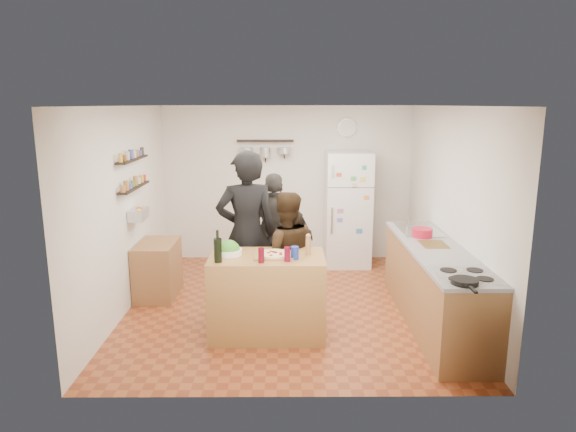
{
  "coord_description": "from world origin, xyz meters",
  "views": [
    {
      "loc": [
        -0.03,
        -6.17,
        2.52
      ],
      "look_at": [
        0.0,
        0.1,
        1.15
      ],
      "focal_mm": 32.0,
      "sensor_mm": 36.0,
      "label": 1
    }
  ],
  "objects_px": {
    "person_center": "(285,256)",
    "counter_run": "(435,287)",
    "side_table": "(158,269)",
    "prep_island": "(267,295)",
    "person_left": "(247,234)",
    "salad_bowl": "(229,252)",
    "wine_bottle": "(218,250)",
    "person_back": "(275,237)",
    "wall_clock": "(347,128)",
    "red_bowl": "(422,233)",
    "salt_canister": "(295,253)",
    "pepper_mill": "(308,246)",
    "fridge": "(348,209)",
    "skillet": "(465,281)"
  },
  "relations": [
    {
      "from": "skillet",
      "to": "red_bowl",
      "type": "relative_size",
      "value": 0.98
    },
    {
      "from": "wall_clock",
      "to": "prep_island",
      "type": "bearing_deg",
      "value": -112.16
    },
    {
      "from": "wine_bottle",
      "to": "person_left",
      "type": "distance_m",
      "value": 0.88
    },
    {
      "from": "fridge",
      "to": "red_bowl",
      "type": "bearing_deg",
      "value": -68.85
    },
    {
      "from": "counter_run",
      "to": "person_back",
      "type": "bearing_deg",
      "value": 156.23
    },
    {
      "from": "person_left",
      "to": "side_table",
      "type": "height_order",
      "value": "person_left"
    },
    {
      "from": "person_left",
      "to": "person_back",
      "type": "height_order",
      "value": "person_left"
    },
    {
      "from": "counter_run",
      "to": "skillet",
      "type": "xyz_separation_m",
      "value": [
        -0.1,
        -1.2,
        0.49
      ]
    },
    {
      "from": "counter_run",
      "to": "side_table",
      "type": "xyz_separation_m",
      "value": [
        -3.44,
        0.92,
        -0.09
      ]
    },
    {
      "from": "wine_bottle",
      "to": "person_back",
      "type": "distance_m",
      "value": 1.45
    },
    {
      "from": "fridge",
      "to": "wall_clock",
      "type": "distance_m",
      "value": 1.29
    },
    {
      "from": "wine_bottle",
      "to": "fridge",
      "type": "xyz_separation_m",
      "value": [
        1.68,
        2.8,
        -0.14
      ]
    },
    {
      "from": "wall_clock",
      "to": "side_table",
      "type": "height_order",
      "value": "wall_clock"
    },
    {
      "from": "wine_bottle",
      "to": "salt_canister",
      "type": "height_order",
      "value": "wine_bottle"
    },
    {
      "from": "prep_island",
      "to": "wall_clock",
      "type": "height_order",
      "value": "wall_clock"
    },
    {
      "from": "person_back",
      "to": "red_bowl",
      "type": "height_order",
      "value": "person_back"
    },
    {
      "from": "person_center",
      "to": "wall_clock",
      "type": "xyz_separation_m",
      "value": [
        0.98,
        2.46,
        1.38
      ]
    },
    {
      "from": "side_table",
      "to": "wine_bottle",
      "type": "bearing_deg",
      "value": -54.64
    },
    {
      "from": "pepper_mill",
      "to": "person_back",
      "type": "relative_size",
      "value": 0.11
    },
    {
      "from": "counter_run",
      "to": "wall_clock",
      "type": "xyz_separation_m",
      "value": [
        -0.75,
        2.63,
        1.7
      ]
    },
    {
      "from": "prep_island",
      "to": "counter_run",
      "type": "height_order",
      "value": "prep_island"
    },
    {
      "from": "salad_bowl",
      "to": "red_bowl",
      "type": "bearing_deg",
      "value": 17.26
    },
    {
      "from": "skillet",
      "to": "side_table",
      "type": "height_order",
      "value": "skillet"
    },
    {
      "from": "red_bowl",
      "to": "counter_run",
      "type": "bearing_deg",
      "value": -84.18
    },
    {
      "from": "person_center",
      "to": "counter_run",
      "type": "xyz_separation_m",
      "value": [
        1.73,
        -0.17,
        -0.32
      ]
    },
    {
      "from": "salt_canister",
      "to": "wall_clock",
      "type": "height_order",
      "value": "wall_clock"
    },
    {
      "from": "person_center",
      "to": "wall_clock",
      "type": "height_order",
      "value": "wall_clock"
    },
    {
      "from": "person_left",
      "to": "counter_run",
      "type": "relative_size",
      "value": 0.76
    },
    {
      "from": "counter_run",
      "to": "skillet",
      "type": "height_order",
      "value": "skillet"
    },
    {
      "from": "pepper_mill",
      "to": "person_back",
      "type": "xyz_separation_m",
      "value": [
        -0.38,
        1.05,
        -0.17
      ]
    },
    {
      "from": "skillet",
      "to": "red_bowl",
      "type": "bearing_deg",
      "value": 88.3
    },
    {
      "from": "red_bowl",
      "to": "side_table",
      "type": "relative_size",
      "value": 0.32
    },
    {
      "from": "prep_island",
      "to": "red_bowl",
      "type": "bearing_deg",
      "value": 22.12
    },
    {
      "from": "prep_island",
      "to": "pepper_mill",
      "type": "xyz_separation_m",
      "value": [
        0.45,
        0.05,
        0.55
      ]
    },
    {
      "from": "salad_bowl",
      "to": "person_center",
      "type": "bearing_deg",
      "value": 32.17
    },
    {
      "from": "wine_bottle",
      "to": "prep_island",
      "type": "bearing_deg",
      "value": 23.75
    },
    {
      "from": "prep_island",
      "to": "person_left",
      "type": "bearing_deg",
      "value": 112.88
    },
    {
      "from": "person_left",
      "to": "fridge",
      "type": "distance_m",
      "value": 2.43
    },
    {
      "from": "pepper_mill",
      "to": "counter_run",
      "type": "xyz_separation_m",
      "value": [
        1.48,
        0.23,
        -0.55
      ]
    },
    {
      "from": "prep_island",
      "to": "fridge",
      "type": "xyz_separation_m",
      "value": [
        1.18,
        2.58,
        0.45
      ]
    },
    {
      "from": "person_back",
      "to": "counter_run",
      "type": "bearing_deg",
      "value": 156.13
    },
    {
      "from": "wine_bottle",
      "to": "side_table",
      "type": "height_order",
      "value": "wine_bottle"
    },
    {
      "from": "person_left",
      "to": "person_center",
      "type": "xyz_separation_m",
      "value": [
        0.47,
        -0.18,
        -0.23
      ]
    },
    {
      "from": "prep_island",
      "to": "side_table",
      "type": "relative_size",
      "value": 1.56
    },
    {
      "from": "salt_canister",
      "to": "red_bowl",
      "type": "height_order",
      "value": "salt_canister"
    },
    {
      "from": "salad_bowl",
      "to": "counter_run",
      "type": "bearing_deg",
      "value": 5.47
    },
    {
      "from": "counter_run",
      "to": "wine_bottle",
      "type": "bearing_deg",
      "value": -168.5
    },
    {
      "from": "wine_bottle",
      "to": "side_table",
      "type": "distance_m",
      "value": 1.86
    },
    {
      "from": "salad_bowl",
      "to": "skillet",
      "type": "bearing_deg",
      "value": -23.36
    },
    {
      "from": "wine_bottle",
      "to": "person_left",
      "type": "xyz_separation_m",
      "value": [
        0.24,
        0.85,
        -0.04
      ]
    }
  ]
}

